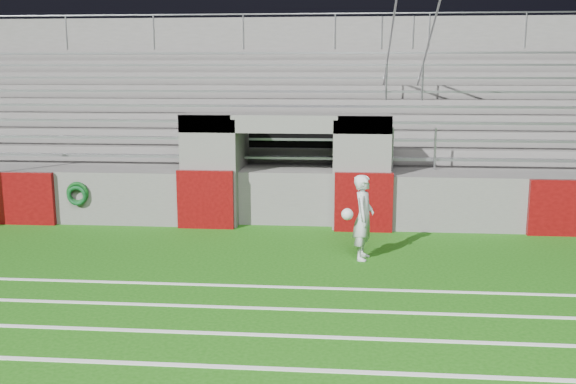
{
  "coord_description": "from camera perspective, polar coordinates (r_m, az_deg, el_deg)",
  "views": [
    {
      "loc": [
        1.34,
        -11.22,
        3.58
      ],
      "look_at": [
        0.2,
        1.8,
        1.1
      ],
      "focal_mm": 40.0,
      "sensor_mm": 36.0,
      "label": 1
    }
  ],
  "objects": [
    {
      "name": "goalkeeper_with_ball",
      "position": [
        12.33,
        6.69,
        -2.25
      ],
      "size": [
        0.67,
        0.66,
        1.64
      ],
      "color": "silver",
      "rests_on": "ground"
    },
    {
      "name": "stadium_structure",
      "position": [
        19.35,
        1.01,
        4.54
      ],
      "size": [
        26.0,
        8.48,
        5.42
      ],
      "color": "#5D5B58",
      "rests_on": "ground"
    },
    {
      "name": "hose_coil",
      "position": [
        15.69,
        -18.23,
        -0.18
      ],
      "size": [
        0.53,
        0.14,
        0.56
      ],
      "color": "#0D4214",
      "rests_on": "ground"
    },
    {
      "name": "ground",
      "position": [
        11.85,
        -1.73,
        -6.84
      ],
      "size": [
        90.0,
        90.0,
        0.0
      ],
      "primitive_type": "plane",
      "color": "#19540E",
      "rests_on": "ground"
    }
  ]
}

